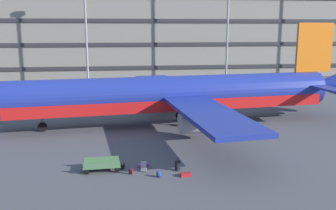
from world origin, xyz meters
TOP-DOWN VIEW (x-y plane):
  - ground_plane at (0.00, 0.00)m, footprint 600.00×600.00m
  - terminal_structure at (0.00, 44.78)m, footprint 153.07×20.89m
  - airliner at (-1.34, -1.82)m, footprint 40.06×32.53m
  - light_mast_left at (-12.70, 27.53)m, footprint 1.80×0.50m
  - light_mast_center_left at (12.40, 27.53)m, footprint 1.80×0.50m
  - suitcase_upright at (-5.47, -15.11)m, footprint 0.42×0.34m
  - suitcase_scuffed at (-3.09, -15.20)m, footprint 0.41×0.41m
  - suitcase_small at (-5.46, -14.22)m, footprint 0.85×0.60m
  - suitcase_navy at (-2.71, -16.34)m, footprint 0.80×0.51m
  - backpack_black at (-4.51, -16.29)m, footprint 0.42×0.42m
  - backpack_teal at (-6.93, -14.35)m, footprint 0.36×0.38m
  - backpack_orange at (-6.38, -15.51)m, footprint 0.40×0.36m
  - baggage_cart at (-8.41, -14.58)m, footprint 3.33×1.42m

SIDE VIEW (x-z plane):
  - ground_plane at x=0.00m, z-range 0.00..0.00m
  - suitcase_navy at x=-2.71m, z-range 0.00..0.24m
  - suitcase_small at x=-5.46m, z-range 0.00..0.26m
  - backpack_orange at x=-6.38m, z-range -0.03..0.44m
  - backpack_black at x=-4.51m, z-range -0.03..0.45m
  - backpack_teal at x=-6.93m, z-range -0.03..0.53m
  - suitcase_upright at x=-5.47m, z-range -0.03..0.81m
  - suitcase_scuffed at x=-3.09m, z-range -0.07..0.86m
  - baggage_cart at x=-8.41m, z-range 0.02..0.84m
  - airliner at x=-1.34m, z-range -2.18..8.31m
  - terminal_structure at x=0.00m, z-range 0.00..18.11m
  - light_mast_left at x=-12.70m, z-range 1.65..20.78m
  - light_mast_center_left at x=12.40m, z-range 1.70..24.16m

